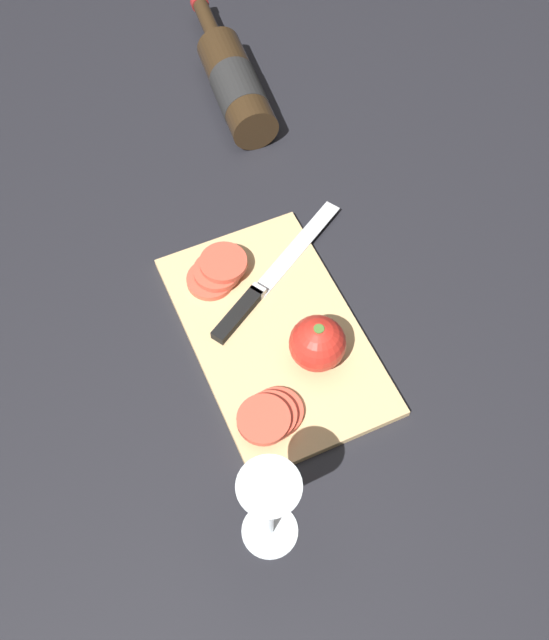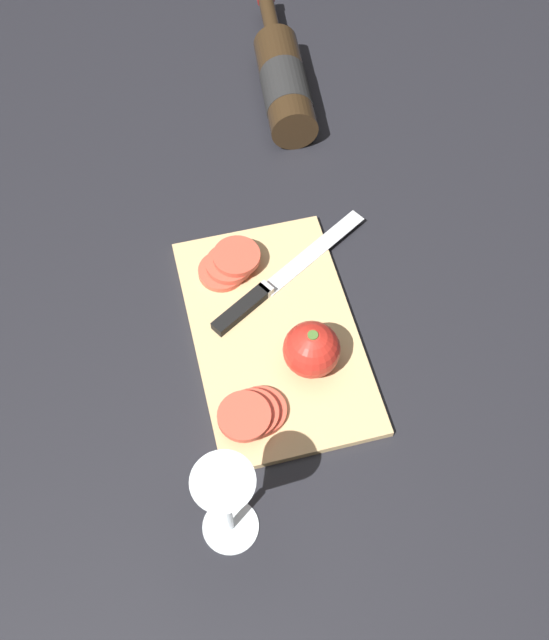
% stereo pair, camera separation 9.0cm
% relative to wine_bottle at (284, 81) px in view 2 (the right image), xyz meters
% --- Properties ---
extents(ground_plane, '(3.00, 3.00, 0.00)m').
position_rel_wine_bottle_xyz_m(ground_plane, '(0.35, -0.17, -0.04)').
color(ground_plane, black).
extents(cutting_board, '(0.36, 0.22, 0.01)m').
position_rel_wine_bottle_xyz_m(cutting_board, '(0.45, -0.13, -0.03)').
color(cutting_board, tan).
rests_on(cutting_board, ground_plane).
extents(wine_bottle, '(0.35, 0.10, 0.08)m').
position_rel_wine_bottle_xyz_m(wine_bottle, '(0.00, 0.00, 0.00)').
color(wine_bottle, '#332314').
rests_on(wine_bottle, ground_plane).
extents(wine_glass, '(0.07, 0.07, 0.16)m').
position_rel_wine_bottle_xyz_m(wine_glass, '(0.69, -0.24, 0.08)').
color(wine_glass, silver).
rests_on(wine_glass, ground_plane).
extents(whole_tomato, '(0.08, 0.08, 0.08)m').
position_rel_wine_bottle_xyz_m(whole_tomato, '(0.51, -0.09, 0.01)').
color(whole_tomato, red).
rests_on(whole_tomato, cutting_board).
extents(knife, '(0.17, 0.26, 0.01)m').
position_rel_wine_bottle_xyz_m(knife, '(0.39, -0.13, -0.02)').
color(knife, silver).
rests_on(knife, cutting_board).
extents(tomato_slice_stack_near, '(0.08, 0.09, 0.03)m').
position_rel_wine_bottle_xyz_m(tomato_slice_stack_near, '(0.33, -0.17, -0.01)').
color(tomato_slice_stack_near, '#DB4C38').
rests_on(tomato_slice_stack_near, cutting_board).
extents(tomato_slice_stack_far, '(0.08, 0.09, 0.03)m').
position_rel_wine_bottle_xyz_m(tomato_slice_stack_far, '(0.57, -0.19, -0.01)').
color(tomato_slice_stack_far, '#DB4C38').
rests_on(tomato_slice_stack_far, cutting_board).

